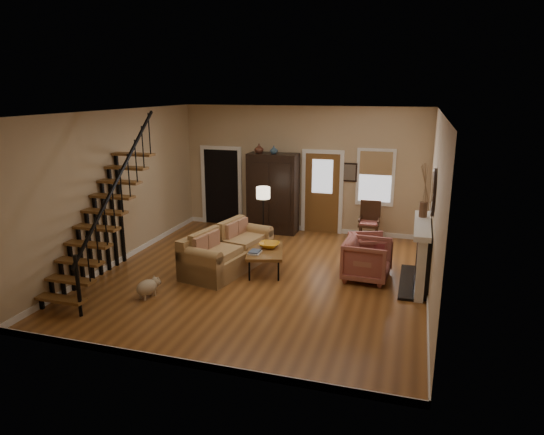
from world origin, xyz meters
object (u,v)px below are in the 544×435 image
(armoire, at_px, (273,193))
(coffee_table, at_px, (265,260))
(floor_lamp, at_px, (263,217))
(armchair_right, at_px, (370,251))
(sofa, at_px, (228,249))
(armchair_left, at_px, (367,260))
(side_chair, at_px, (369,222))

(armoire, bearing_deg, coffee_table, -76.66)
(coffee_table, distance_m, floor_lamp, 1.80)
(coffee_table, relative_size, armchair_right, 1.56)
(armoire, relative_size, coffee_table, 1.69)
(sofa, height_order, armchair_left, sofa)
(armoire, distance_m, side_chair, 2.61)
(sofa, relative_size, side_chair, 2.22)
(armchair_right, xyz_separation_m, floor_lamp, (-2.64, 0.79, 0.36))
(armchair_left, xyz_separation_m, armchair_right, (-0.01, 0.71, -0.05))
(armchair_right, height_order, floor_lamp, floor_lamp)
(armoire, height_order, coffee_table, armoire)
(floor_lamp, height_order, side_chair, floor_lamp)
(armoire, relative_size, side_chair, 2.06)
(sofa, distance_m, armchair_right, 3.02)
(floor_lamp, bearing_deg, armchair_left, -29.55)
(sofa, height_order, floor_lamp, floor_lamp)
(sofa, bearing_deg, armchair_left, 15.95)
(armchair_right, relative_size, floor_lamp, 0.55)
(coffee_table, height_order, armchair_left, armchair_left)
(sofa, relative_size, armchair_left, 2.50)
(coffee_table, xyz_separation_m, armchair_right, (2.08, 0.85, 0.12))
(coffee_table, bearing_deg, floor_lamp, 108.89)
(sofa, distance_m, armchair_left, 2.89)
(sofa, xyz_separation_m, side_chair, (2.67, 2.72, 0.09))
(armchair_left, bearing_deg, coffee_table, 96.84)
(sofa, bearing_deg, armoire, 99.41)
(armoire, height_order, armchair_left, armoire)
(armoire, xyz_separation_m, side_chair, (2.55, -0.20, -0.54))
(armchair_left, height_order, side_chair, side_chair)
(armchair_right, relative_size, side_chair, 0.78)
(floor_lamp, bearing_deg, sofa, -97.84)
(armchair_left, bearing_deg, sofa, 97.22)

